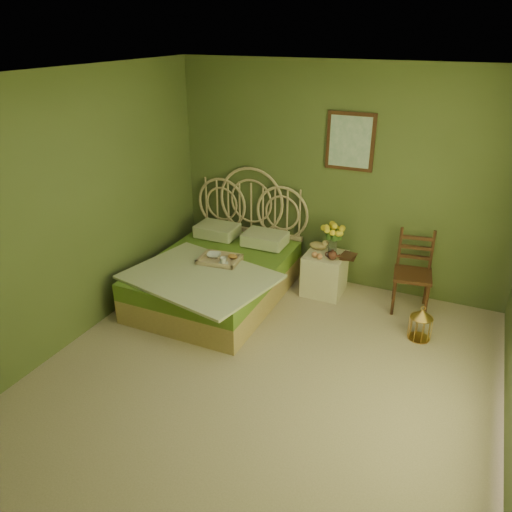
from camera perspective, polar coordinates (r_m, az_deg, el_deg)
The scene contains 13 objects.
floor at distance 4.61m, azimuth 0.32°, elevation -14.51°, with size 4.50×4.50×0.00m, color #C2AA8C.
ceiling at distance 3.57m, azimuth 0.42°, elevation 19.70°, with size 4.50×4.50×0.00m, color silver.
wall_back at distance 5.91m, azimuth 9.44°, elevation 8.64°, with size 4.00×4.00×0.00m, color #596837.
wall_left at distance 5.01m, azimuth -21.06°, elevation 4.29°, with size 4.50×4.50×0.00m, color #596837.
wall_art at distance 5.75m, azimuth 10.73°, elevation 12.73°, with size 0.54×0.04×0.64m.
bed at distance 5.83m, azimuth -4.31°, elevation -1.99°, with size 1.68×2.13×1.32m.
nightstand at distance 5.93m, azimuth 7.98°, elevation -1.14°, with size 0.46×0.47×0.93m.
chair at distance 5.77m, azimuth 17.67°, elevation -1.14°, with size 0.45×0.45×0.91m.
birdcage at distance 5.37m, azimuth 18.29°, elevation -7.45°, with size 0.22×0.22×0.34m.
book_lower at distance 5.82m, azimuth 9.72°, elevation 0.05°, with size 0.17×0.23×0.02m, color #381E0F.
book_upper at distance 5.82m, azimuth 9.73°, elevation 0.22°, with size 0.15×0.21×0.02m, color #472819.
cereal_bowl at distance 5.72m, azimuth -4.83°, elevation 0.08°, with size 0.16×0.16×0.04m, color white.
coffee_cup at distance 5.54m, azimuth -3.76°, elevation -0.52°, with size 0.08×0.08×0.07m, color white.
Camera 1 is at (1.45, -3.24, 2.93)m, focal length 35.00 mm.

